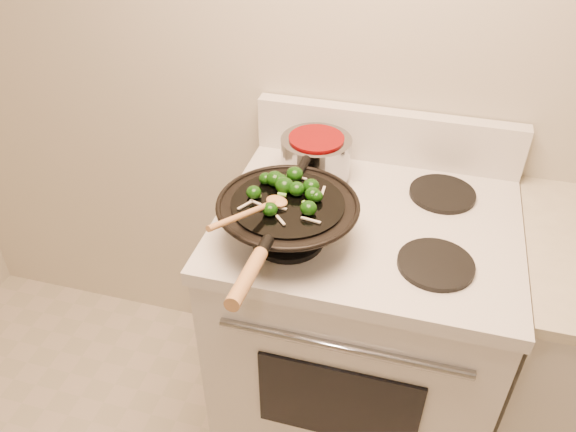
# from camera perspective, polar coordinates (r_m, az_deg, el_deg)

# --- Properties ---
(stove) EXTENTS (0.78, 0.67, 1.08)m
(stove) POSITION_cam_1_polar(r_m,az_deg,el_deg) (1.80, 6.97, -11.52)
(stove) COLOR silver
(stove) RESTS_ON ground
(wok) EXTENTS (0.34, 0.57, 0.17)m
(wok) POSITION_cam_1_polar(r_m,az_deg,el_deg) (1.35, -0.06, -0.29)
(wok) COLOR black
(wok) RESTS_ON stove
(stirfry) EXTENTS (0.20, 0.21, 0.04)m
(stirfry) POSITION_cam_1_polar(r_m,az_deg,el_deg) (1.34, 0.10, 2.84)
(stirfry) COLOR #0D3207
(stirfry) RESTS_ON wok
(wooden_spoon) EXTENTS (0.12, 0.24, 0.07)m
(wooden_spoon) POSITION_cam_1_polar(r_m,az_deg,el_deg) (1.26, -2.98, 0.77)
(wooden_spoon) COLOR #B17945
(wooden_spoon) RESTS_ON wok
(saucepan) EXTENTS (0.20, 0.32, 0.12)m
(saucepan) POSITION_cam_1_polar(r_m,az_deg,el_deg) (1.59, 2.83, 6.12)
(saucepan) COLOR gray
(saucepan) RESTS_ON stove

